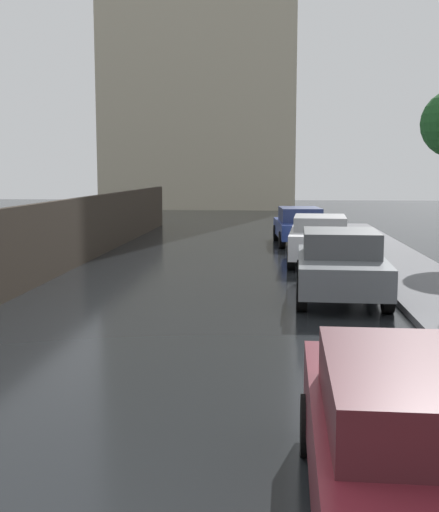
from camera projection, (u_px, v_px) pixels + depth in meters
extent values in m
cube|color=maroon|center=(418.00, 454.00, 5.03)|extent=(1.72, 4.06, 0.67)
cube|color=#461C22|center=(425.00, 391.00, 4.79)|extent=(1.48, 2.11, 0.43)
cylinder|color=black|center=(312.00, 426.00, 6.46)|extent=(0.23, 0.61, 0.60)
cube|color=silver|center=(320.00, 242.00, 19.87)|extent=(2.00, 4.35, 0.69)
cube|color=gray|center=(320.00, 223.00, 20.00)|extent=(1.66, 2.39, 0.42)
cylinder|color=black|center=(294.00, 247.00, 21.41)|extent=(0.26, 0.64, 0.63)
cylinder|color=black|center=(344.00, 248.00, 21.18)|extent=(0.26, 0.64, 0.63)
cylinder|color=black|center=(291.00, 259.00, 18.65)|extent=(0.26, 0.64, 0.63)
cylinder|color=black|center=(348.00, 260.00, 18.43)|extent=(0.26, 0.64, 0.63)
cube|color=slate|center=(341.00, 270.00, 14.42)|extent=(1.99, 4.36, 0.62)
cube|color=#494D50|center=(341.00, 243.00, 14.51)|extent=(1.68, 2.12, 0.53)
cylinder|color=black|center=(301.00, 273.00, 15.95)|extent=(0.25, 0.65, 0.65)
cylinder|color=black|center=(372.00, 274.00, 15.76)|extent=(0.25, 0.65, 0.65)
cylinder|color=black|center=(302.00, 295.00, 13.16)|extent=(0.25, 0.65, 0.65)
cylinder|color=black|center=(388.00, 297.00, 12.97)|extent=(0.25, 0.65, 0.65)
cube|color=navy|center=(299.00, 229.00, 25.12)|extent=(1.94, 4.31, 0.57)
cube|color=navy|center=(300.00, 214.00, 24.89)|extent=(1.60, 2.23, 0.52)
cylinder|color=black|center=(276.00, 233.00, 26.55)|extent=(0.26, 0.63, 0.62)
cylinder|color=black|center=(314.00, 233.00, 26.53)|extent=(0.26, 0.63, 0.62)
cylinder|color=black|center=(282.00, 240.00, 23.79)|extent=(0.26, 0.63, 0.62)
cylinder|color=black|center=(325.00, 240.00, 23.77)|extent=(0.26, 0.63, 0.62)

